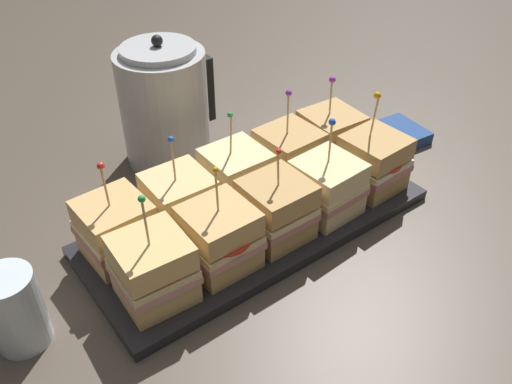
{
  "coord_description": "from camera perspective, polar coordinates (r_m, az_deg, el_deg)",
  "views": [
    {
      "loc": [
        -0.41,
        -0.54,
        0.59
      ],
      "look_at": [
        0.0,
        0.0,
        0.07
      ],
      "focal_mm": 38.0,
      "sensor_mm": 36.0,
      "label": 1
    }
  ],
  "objects": [
    {
      "name": "serving_platter",
      "position": [
        0.89,
        0.0,
        -3.1
      ],
      "size": [
        0.56,
        0.24,
        0.02
      ],
      "color": "#232328",
      "rests_on": "ground_plane"
    },
    {
      "name": "sandwich_back_center",
      "position": [
        0.89,
        -2.24,
        1.47
      ],
      "size": [
        0.1,
        0.1,
        0.17
      ],
      "color": "beige",
      "rests_on": "serving_platter"
    },
    {
      "name": "kettle_steel",
      "position": [
        1.02,
        -9.57,
        8.96
      ],
      "size": [
        0.18,
        0.16,
        0.25
      ],
      "color": "#B7BABF",
      "rests_on": "ground_plane"
    },
    {
      "name": "sandwich_back_left",
      "position": [
        0.85,
        -8.03,
        -1.09
      ],
      "size": [
        0.1,
        0.1,
        0.17
      ],
      "color": "#DBB77A",
      "rests_on": "serving_platter"
    },
    {
      "name": "drinking_glass",
      "position": [
        0.76,
        -24.09,
        -11.17
      ],
      "size": [
        0.07,
        0.07,
        0.11
      ],
      "color": "silver",
      "rests_on": "ground_plane"
    },
    {
      "name": "sandwich_front_right",
      "position": [
        0.88,
        7.49,
        0.51
      ],
      "size": [
        0.1,
        0.1,
        0.17
      ],
      "color": "beige",
      "rests_on": "serving_platter"
    },
    {
      "name": "sandwich_back_far_right",
      "position": [
        1.01,
        7.84,
        5.68
      ],
      "size": [
        0.1,
        0.1,
        0.17
      ],
      "color": "tan",
      "rests_on": "serving_platter"
    },
    {
      "name": "sandwich_front_left",
      "position": [
        0.78,
        -3.86,
        -4.83
      ],
      "size": [
        0.1,
        0.1,
        0.17
      ],
      "color": "tan",
      "rests_on": "serving_platter"
    },
    {
      "name": "sandwich_back_far_left",
      "position": [
        0.82,
        -14.52,
        -3.82
      ],
      "size": [
        0.1,
        0.1,
        0.17
      ],
      "color": "tan",
      "rests_on": "serving_platter"
    },
    {
      "name": "napkin_stack",
      "position": [
        1.15,
        14.6,
        5.89
      ],
      "size": [
        0.11,
        0.11,
        0.02
      ],
      "color": "navy",
      "rests_on": "ground_plane"
    },
    {
      "name": "sandwich_front_far_left",
      "position": [
        0.74,
        -10.76,
        -8.03
      ],
      "size": [
        0.1,
        0.1,
        0.18
      ],
      "color": "tan",
      "rests_on": "serving_platter"
    },
    {
      "name": "sandwich_back_right",
      "position": [
        0.95,
        3.47,
        3.76
      ],
      "size": [
        0.1,
        0.1,
        0.18
      ],
      "color": "tan",
      "rests_on": "serving_platter"
    },
    {
      "name": "ground_plane",
      "position": [
        0.9,
        0.0,
        -3.54
      ],
      "size": [
        6.0,
        6.0,
        0.0
      ],
      "primitive_type": "plane",
      "color": "#4C4238"
    },
    {
      "name": "sandwich_front_far_right",
      "position": [
        0.95,
        12.26,
        3.06
      ],
      "size": [
        0.1,
        0.1,
        0.18
      ],
      "color": "tan",
      "rests_on": "serving_platter"
    },
    {
      "name": "sandwich_front_center",
      "position": [
        0.83,
        2.3,
        -1.83
      ],
      "size": [
        0.1,
        0.1,
        0.16
      ],
      "color": "tan",
      "rests_on": "serving_platter"
    }
  ]
}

